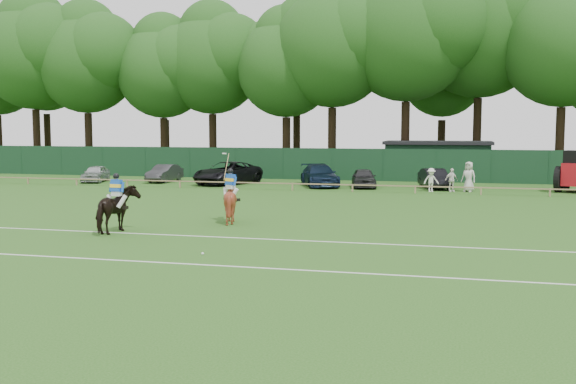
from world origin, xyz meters
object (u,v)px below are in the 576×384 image
(sedan_silver, at_px, (96,174))
(estate_black, at_px, (435,179))
(hatch_grey, at_px, (364,178))
(spectator_right, at_px, (469,177))
(suv_black, at_px, (228,173))
(horse_dark, at_px, (117,210))
(spectator_left, at_px, (431,180))
(horse_chestnut, at_px, (231,201))
(spectator_mid, at_px, (451,180))
(sedan_navy, at_px, (320,176))
(polo_ball, at_px, (203,254))
(sedan_grey, at_px, (164,173))
(utility_shed, at_px, (438,160))

(sedan_silver, distance_m, estate_black, 25.21)
(hatch_grey, distance_m, spectator_right, 7.13)
(suv_black, bearing_deg, horse_dark, -64.01)
(suv_black, distance_m, spectator_left, 14.88)
(horse_chestnut, distance_m, spectator_mid, 19.10)
(sedan_navy, bearing_deg, spectator_right, -31.23)
(horse_chestnut, height_order, spectator_left, horse_chestnut)
(sedan_silver, height_order, polo_ball, sedan_silver)
(spectator_left, bearing_deg, spectator_mid, -7.65)
(sedan_navy, xyz_separation_m, spectator_left, (7.80, -2.19, 0.01))
(hatch_grey, relative_size, estate_black, 0.95)
(sedan_grey, height_order, polo_ball, sedan_grey)
(polo_ball, height_order, utility_shed, utility_shed)
(spectator_left, distance_m, spectator_right, 2.42)
(estate_black, distance_m, spectator_left, 2.44)
(sedan_navy, height_order, hatch_grey, sedan_navy)
(hatch_grey, bearing_deg, suv_black, 166.81)
(sedan_silver, distance_m, hatch_grey, 20.41)
(sedan_silver, relative_size, spectator_right, 1.91)
(horse_dark, bearing_deg, sedan_grey, -67.28)
(sedan_grey, distance_m, estate_black, 20.16)
(sedan_silver, distance_m, spectator_left, 25.10)
(suv_black, height_order, spectator_left, suv_black)
(hatch_grey, xyz_separation_m, utility_shed, (4.72, 8.76, 0.87))
(spectator_right, bearing_deg, horse_chestnut, -95.50)
(suv_black, distance_m, estate_black, 14.84)
(suv_black, bearing_deg, sedan_silver, -158.43)
(sedan_silver, bearing_deg, hatch_grey, -12.60)
(horse_dark, xyz_separation_m, spectator_right, (13.77, 20.82, 0.05))
(horse_dark, height_order, spectator_right, spectator_right)
(estate_black, bearing_deg, sedan_navy, 164.83)
(horse_dark, xyz_separation_m, utility_shed, (11.50, 30.97, 0.61))
(spectator_mid, bearing_deg, estate_black, 86.44)
(sedan_grey, xyz_separation_m, hatch_grey, (15.37, -1.00, 0.01))
(sedan_grey, xyz_separation_m, spectator_left, (20.01, -2.97, 0.11))
(sedan_grey, bearing_deg, polo_ball, -61.72)
(suv_black, relative_size, spectator_mid, 3.86)
(sedan_grey, xyz_separation_m, utility_shed, (20.09, 7.77, 0.88))
(spectator_right, bearing_deg, sedan_navy, -163.15)
(sedan_grey, xyz_separation_m, spectator_mid, (21.28, -2.66, 0.10))
(suv_black, bearing_deg, spectator_left, 8.86)
(sedan_navy, distance_m, hatch_grey, 3.16)
(sedan_grey, bearing_deg, utility_shed, 22.48)
(sedan_silver, height_order, estate_black, estate_black)
(horse_dark, distance_m, suv_black, 22.77)
(spectator_left, xyz_separation_m, spectator_mid, (1.27, 0.31, -0.01))
(hatch_grey, distance_m, polo_ball, 25.80)
(horse_chestnut, height_order, spectator_mid, horse_chestnut)
(horse_chestnut, relative_size, sedan_silver, 0.50)
(sedan_grey, distance_m, hatch_grey, 15.40)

